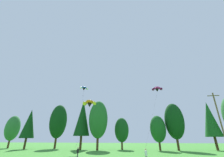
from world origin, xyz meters
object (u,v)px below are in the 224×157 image
Objects in this scene: utility_pole at (220,121)px; parafoil_kite_high_orange at (90,103)px; parafoil_kite_far_blue_white at (84,88)px; parafoil_kite_mid_magenta at (157,89)px; kite_flyer_mid at (146,155)px; kite_flyer_near at (78,152)px.

parafoil_kite_high_orange is (-26.62, 1.17, 4.62)m from utility_pole.
parafoil_kite_mid_magenta is at bearing 2.00° from parafoil_kite_far_blue_white.
parafoil_kite_mid_magenta is at bearing 75.21° from kite_flyer_mid.
parafoil_kite_mid_magenta is (5.57, 21.10, 15.52)m from kite_flyer_mid.
utility_pole is at bearing 17.77° from kite_flyer_near.
utility_pole is 27.05m from parafoil_kite_high_orange.
utility_pole is 17.65m from parafoil_kite_mid_magenta.
utility_pole reaches higher than kite_flyer_mid.
kite_flyer_mid is (10.15, -2.26, -0.01)m from kite_flyer_near.
utility_pole is 0.53× the size of parafoil_kite_mid_magenta.
parafoil_kite_mid_magenta reaches higher than utility_pole.
parafoil_kite_mid_magenta is 1.13× the size of parafoil_kite_far_blue_white.
utility_pole is at bearing -17.56° from parafoil_kite_far_blue_white.
parafoil_kite_mid_magenta is (-9.22, 10.84, 10.44)m from utility_pole.
utility_pole is 26.67m from kite_flyer_near.
parafoil_kite_far_blue_white is (-6.83, 18.04, 16.77)m from kite_flyer_near.
parafoil_kite_mid_magenta is at bearing 29.07° from parafoil_kite_high_orange.
kite_flyer_near is 13.44m from parafoil_kite_high_orange.
kite_flyer_mid is 19.09m from parafoil_kite_high_orange.
parafoil_kite_high_orange is (-11.84, 11.42, 9.70)m from kite_flyer_mid.
parafoil_kite_high_orange is at bearing 136.02° from kite_flyer_mid.
parafoil_kite_mid_magenta is 22.60m from parafoil_kite_far_blue_white.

